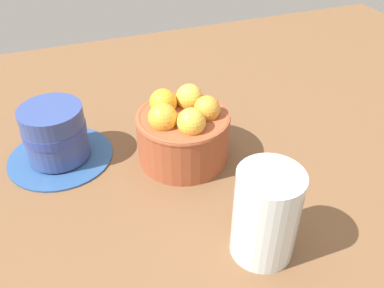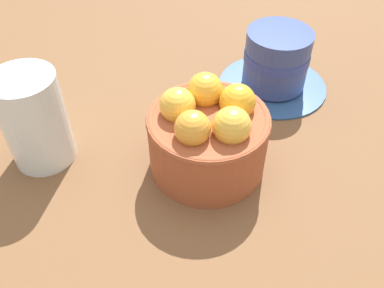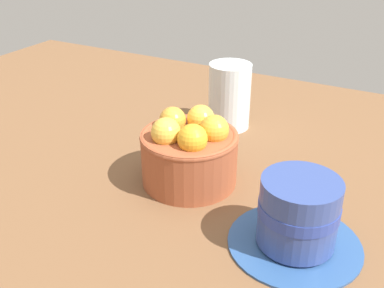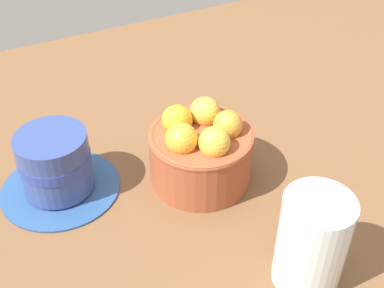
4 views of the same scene
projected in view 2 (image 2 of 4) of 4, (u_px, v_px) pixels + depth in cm
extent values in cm
cube|color=brown|center=(206.00, 175.00, 50.96)|extent=(146.98, 98.18, 3.78)
cylinder|color=#9E4C2D|center=(208.00, 142.00, 47.02)|extent=(13.42, 13.42, 7.49)
torus|color=#9E4C2D|center=(208.00, 120.00, 44.68)|extent=(13.62, 13.62, 1.00)
sphere|color=yellow|center=(178.00, 105.00, 44.25)|extent=(3.94, 3.94, 3.94)
sphere|color=gold|center=(192.00, 128.00, 41.63)|extent=(3.79, 3.79, 3.79)
sphere|color=gold|center=(232.00, 126.00, 41.90)|extent=(4.04, 4.04, 4.04)
sphere|color=gold|center=(237.00, 102.00, 44.69)|extent=(3.99, 3.99, 3.99)
sphere|color=gold|center=(205.00, 90.00, 46.15)|extent=(4.07, 4.07, 4.07)
cylinder|color=#2B4F88|center=(272.00, 84.00, 60.65)|extent=(15.55, 15.55, 0.60)
cylinder|color=#33478C|center=(276.00, 59.00, 57.60)|extent=(8.99, 8.99, 8.13)
cylinder|color=#2D4299|center=(277.00, 55.00, 57.22)|extent=(9.15, 9.15, 1.46)
cylinder|color=silver|center=(34.00, 120.00, 46.73)|extent=(7.32, 7.32, 11.49)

